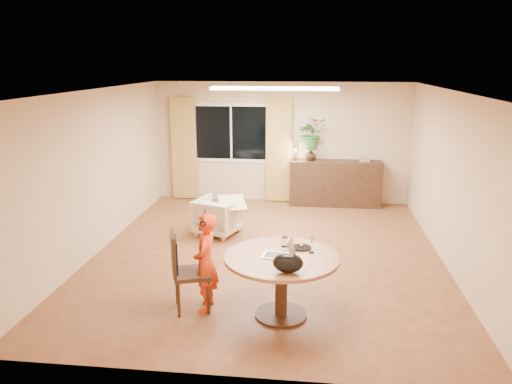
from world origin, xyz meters
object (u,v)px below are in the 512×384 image
at_px(dining_table, 281,269).
at_px(dining_chair, 192,271).
at_px(sideboard, 335,183).
at_px(child, 206,263).
at_px(armchair, 218,216).

distance_m(dining_table, dining_chair, 1.12).
height_order(dining_table, dining_chair, dining_chair).
relative_size(dining_chair, sideboard, 0.53).
relative_size(child, armchair, 1.71).
bearing_deg(sideboard, dining_table, -99.40).
height_order(dining_chair, child, child).
bearing_deg(armchair, dining_table, 133.61).
bearing_deg(dining_table, sideboard, 80.60).
xyz_separation_m(dining_table, child, (-0.94, 0.07, 0.01)).
height_order(dining_chair, armchair, dining_chair).
relative_size(dining_table, dining_chair, 1.35).
height_order(dining_table, sideboard, sideboard).
distance_m(dining_table, sideboard, 5.06).
distance_m(armchair, sideboard, 3.03).
bearing_deg(child, dining_chair, -85.05).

